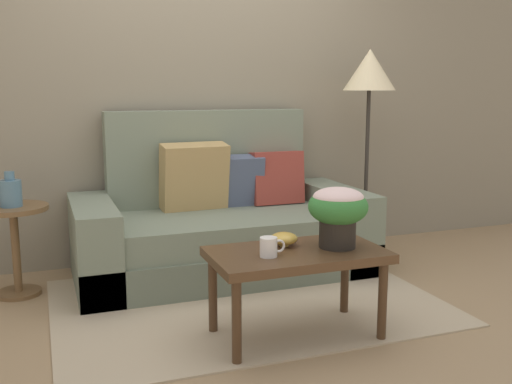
% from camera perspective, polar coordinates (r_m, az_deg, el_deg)
% --- Properties ---
extents(ground_plane, '(14.00, 14.00, 0.00)m').
position_cam_1_polar(ground_plane, '(3.57, -0.66, -10.95)').
color(ground_plane, '#997A56').
extents(wall_back, '(6.40, 0.12, 2.97)m').
position_cam_1_polar(wall_back, '(4.49, -6.04, 12.66)').
color(wall_back, gray).
rests_on(wall_back, ground).
extents(area_rug, '(2.24, 1.61, 0.01)m').
position_cam_1_polar(area_rug, '(3.61, -0.97, -10.57)').
color(area_rug, tan).
rests_on(area_rug, ground).
extents(couch, '(1.99, 0.94, 1.12)m').
position_cam_1_polar(couch, '(4.14, -3.40, -3.29)').
color(couch, '#626B59').
rests_on(couch, ground).
extents(coffee_table, '(0.89, 0.50, 0.46)m').
position_cam_1_polar(coffee_table, '(3.03, 3.97, -6.70)').
color(coffee_table, '#442D1B').
rests_on(coffee_table, ground).
extents(side_table, '(0.42, 0.42, 0.57)m').
position_cam_1_polar(side_table, '(3.93, -22.31, -3.77)').
color(side_table, brown).
rests_on(side_table, ground).
extents(floor_lamp, '(0.39, 0.39, 1.56)m').
position_cam_1_polar(floor_lamp, '(4.53, 10.89, 10.03)').
color(floor_lamp, '#2D2823').
rests_on(floor_lamp, ground).
extents(potted_plant, '(0.31, 0.31, 0.31)m').
position_cam_1_polar(potted_plant, '(3.05, 7.94, -1.66)').
color(potted_plant, black).
rests_on(potted_plant, coffee_table).
extents(coffee_mug, '(0.13, 0.09, 0.10)m').
position_cam_1_polar(coffee_mug, '(2.89, 1.29, -5.34)').
color(coffee_mug, white).
rests_on(coffee_mug, coffee_table).
extents(snack_bowl, '(0.14, 0.14, 0.07)m').
position_cam_1_polar(snack_bowl, '(3.09, 2.72, -4.53)').
color(snack_bowl, gold).
rests_on(snack_bowl, coffee_table).
extents(table_vase, '(0.13, 0.13, 0.22)m').
position_cam_1_polar(table_vase, '(3.86, -22.65, -0.03)').
color(table_vase, slate).
rests_on(table_vase, side_table).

